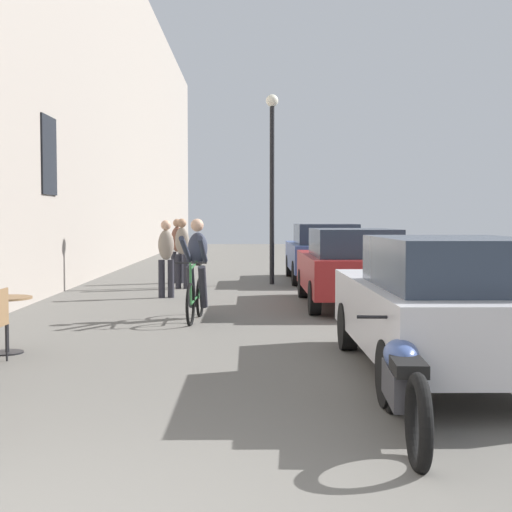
{
  "coord_description": "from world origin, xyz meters",
  "views": [
    {
      "loc": [
        1.14,
        -3.42,
        1.72
      ],
      "look_at": [
        1.29,
        10.14,
        1.0
      ],
      "focal_mm": 50.0,
      "sensor_mm": 36.0,
      "label": 1
    }
  ],
  "objects_px": {
    "parked_car_second": "(350,266)",
    "parked_car_third": "(323,251)",
    "pedestrian_mid": "(182,249)",
    "cafe_table_far": "(7,313)",
    "pedestrian_near": "(166,254)",
    "parked_car_nearest": "(442,304)",
    "street_lamp": "(272,164)",
    "parked_motorcycle": "(403,384)",
    "cyclist_on_bicycle": "(196,272)",
    "pedestrian_far": "(177,247)"
  },
  "relations": [
    {
      "from": "cyclist_on_bicycle",
      "to": "parked_car_nearest",
      "type": "relative_size",
      "value": 0.41
    },
    {
      "from": "cafe_table_far",
      "to": "parked_car_second",
      "type": "distance_m",
      "value": 6.98
    },
    {
      "from": "cafe_table_far",
      "to": "parked_car_second",
      "type": "relative_size",
      "value": 0.17
    },
    {
      "from": "cafe_table_far",
      "to": "pedestrian_near",
      "type": "bearing_deg",
      "value": 78.46
    },
    {
      "from": "pedestrian_far",
      "to": "street_lamp",
      "type": "bearing_deg",
      "value": -7.76
    },
    {
      "from": "parked_car_nearest",
      "to": "parked_car_second",
      "type": "bearing_deg",
      "value": 91.12
    },
    {
      "from": "cyclist_on_bicycle",
      "to": "street_lamp",
      "type": "height_order",
      "value": "street_lamp"
    },
    {
      "from": "pedestrian_mid",
      "to": "parked_car_second",
      "type": "height_order",
      "value": "pedestrian_mid"
    },
    {
      "from": "pedestrian_far",
      "to": "parked_car_third",
      "type": "height_order",
      "value": "pedestrian_far"
    },
    {
      "from": "pedestrian_near",
      "to": "parked_motorcycle",
      "type": "relative_size",
      "value": 0.78
    },
    {
      "from": "pedestrian_far",
      "to": "parked_car_nearest",
      "type": "relative_size",
      "value": 0.4
    },
    {
      "from": "parked_car_second",
      "to": "parked_car_third",
      "type": "height_order",
      "value": "parked_car_third"
    },
    {
      "from": "pedestrian_near",
      "to": "parked_car_third",
      "type": "relative_size",
      "value": 0.38
    },
    {
      "from": "cyclist_on_bicycle",
      "to": "parked_car_nearest",
      "type": "bearing_deg",
      "value": -55.53
    },
    {
      "from": "pedestrian_far",
      "to": "street_lamp",
      "type": "relative_size",
      "value": 0.35
    },
    {
      "from": "street_lamp",
      "to": "parked_car_third",
      "type": "xyz_separation_m",
      "value": [
        1.43,
        0.87,
        -2.3
      ]
    },
    {
      "from": "pedestrian_near",
      "to": "pedestrian_far",
      "type": "distance_m",
      "value": 3.46
    },
    {
      "from": "pedestrian_mid",
      "to": "pedestrian_far",
      "type": "relative_size",
      "value": 1.01
    },
    {
      "from": "pedestrian_near",
      "to": "pedestrian_mid",
      "type": "height_order",
      "value": "pedestrian_mid"
    },
    {
      "from": "pedestrian_mid",
      "to": "pedestrian_near",
      "type": "bearing_deg",
      "value": -94.65
    },
    {
      "from": "pedestrian_mid",
      "to": "pedestrian_far",
      "type": "bearing_deg",
      "value": 100.09
    },
    {
      "from": "cyclist_on_bicycle",
      "to": "pedestrian_far",
      "type": "bearing_deg",
      "value": 98.37
    },
    {
      "from": "pedestrian_near",
      "to": "parked_car_nearest",
      "type": "distance_m",
      "value": 8.6
    },
    {
      "from": "street_lamp",
      "to": "pedestrian_far",
      "type": "bearing_deg",
      "value": 172.24
    },
    {
      "from": "cafe_table_far",
      "to": "street_lamp",
      "type": "bearing_deg",
      "value": 68.74
    },
    {
      "from": "pedestrian_near",
      "to": "parked_car_nearest",
      "type": "bearing_deg",
      "value": -63.2
    },
    {
      "from": "parked_car_second",
      "to": "street_lamp",
      "type": "bearing_deg",
      "value": 106.43
    },
    {
      "from": "street_lamp",
      "to": "parked_car_second",
      "type": "distance_m",
      "value": 5.38
    },
    {
      "from": "cafe_table_far",
      "to": "pedestrian_mid",
      "type": "xyz_separation_m",
      "value": [
        1.46,
        8.31,
        0.44
      ]
    },
    {
      "from": "parked_car_nearest",
      "to": "parked_motorcycle",
      "type": "height_order",
      "value": "parked_car_nearest"
    },
    {
      "from": "pedestrian_mid",
      "to": "parked_car_nearest",
      "type": "relative_size",
      "value": 0.4
    },
    {
      "from": "cyclist_on_bicycle",
      "to": "pedestrian_mid",
      "type": "distance_m",
      "value": 5.36
    },
    {
      "from": "pedestrian_mid",
      "to": "parked_motorcycle",
      "type": "relative_size",
      "value": 0.8
    },
    {
      "from": "pedestrian_far",
      "to": "parked_car_third",
      "type": "relative_size",
      "value": 0.39
    },
    {
      "from": "pedestrian_mid",
      "to": "street_lamp",
      "type": "xyz_separation_m",
      "value": [
        2.23,
        1.15,
        2.14
      ]
    },
    {
      "from": "cafe_table_far",
      "to": "pedestrian_near",
      "type": "relative_size",
      "value": 0.43
    },
    {
      "from": "cyclist_on_bicycle",
      "to": "cafe_table_far",
      "type": "bearing_deg",
      "value": -126.05
    },
    {
      "from": "parked_car_nearest",
      "to": "pedestrian_mid",
      "type": "bearing_deg",
      "value": 111.07
    },
    {
      "from": "street_lamp",
      "to": "parked_motorcycle",
      "type": "bearing_deg",
      "value": -87.29
    },
    {
      "from": "cyclist_on_bicycle",
      "to": "parked_car_second",
      "type": "bearing_deg",
      "value": 32.18
    },
    {
      "from": "parked_car_nearest",
      "to": "parked_car_second",
      "type": "xyz_separation_m",
      "value": [
        -0.12,
        6.15,
        -0.0
      ]
    },
    {
      "from": "pedestrian_mid",
      "to": "parked_car_third",
      "type": "height_order",
      "value": "pedestrian_mid"
    },
    {
      "from": "parked_car_nearest",
      "to": "parked_car_second",
      "type": "distance_m",
      "value": 6.15
    },
    {
      "from": "pedestrian_mid",
      "to": "pedestrian_far",
      "type": "xyz_separation_m",
      "value": [
        -0.27,
        1.49,
        -0.01
      ]
    },
    {
      "from": "cafe_table_far",
      "to": "pedestrian_far",
      "type": "relative_size",
      "value": 0.42
    },
    {
      "from": "cyclist_on_bicycle",
      "to": "pedestrian_near",
      "type": "relative_size",
      "value": 1.05
    },
    {
      "from": "cyclist_on_bicycle",
      "to": "parked_car_second",
      "type": "distance_m",
      "value": 3.38
    },
    {
      "from": "parked_car_nearest",
      "to": "parked_car_third",
      "type": "xyz_separation_m",
      "value": [
        -0.06,
        11.67,
        0.02
      ]
    },
    {
      "from": "street_lamp",
      "to": "parked_car_nearest",
      "type": "height_order",
      "value": "street_lamp"
    },
    {
      "from": "cafe_table_far",
      "to": "street_lamp",
      "type": "distance_m",
      "value": 10.48
    }
  ]
}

